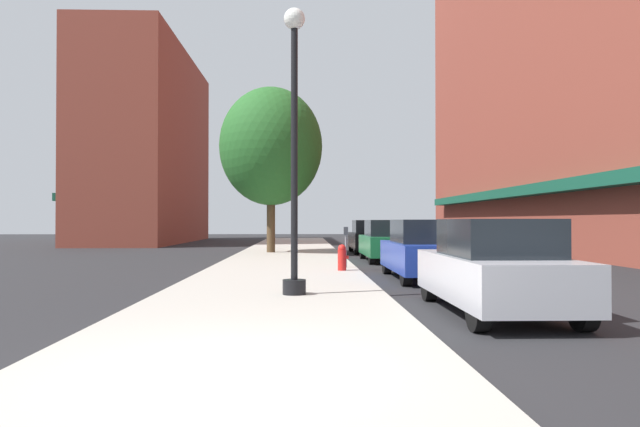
# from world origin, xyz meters

# --- Properties ---
(ground_plane) EXTENTS (90.00, 90.00, 0.00)m
(ground_plane) POSITION_xyz_m (4.00, 18.00, 0.00)
(ground_plane) COLOR #232326
(sidewalk_slab) EXTENTS (4.80, 50.00, 0.12)m
(sidewalk_slab) POSITION_xyz_m (0.00, 19.00, 0.06)
(sidewalk_slab) COLOR #A8A399
(sidewalk_slab) RESTS_ON ground
(building_right_brick) EXTENTS (6.80, 40.00, 25.49)m
(building_right_brick) POSITION_xyz_m (14.99, 22.00, 12.72)
(building_right_brick) COLOR brown
(building_right_brick) RESTS_ON ground
(building_far_background) EXTENTS (6.80, 18.00, 14.22)m
(building_far_background) POSITION_xyz_m (-11.01, 37.00, 7.09)
(building_far_background) COLOR brown
(building_far_background) RESTS_ON ground
(lamppost) EXTENTS (0.48, 0.48, 5.90)m
(lamppost) POSITION_xyz_m (0.48, 5.80, 3.20)
(lamppost) COLOR black
(lamppost) RESTS_ON sidewalk_slab
(fire_hydrant) EXTENTS (0.33, 0.26, 0.79)m
(fire_hydrant) POSITION_xyz_m (1.85, 11.31, 0.52)
(fire_hydrant) COLOR red
(fire_hydrant) RESTS_ON sidewalk_slab
(parking_meter_near) EXTENTS (0.14, 0.09, 1.31)m
(parking_meter_near) POSITION_xyz_m (2.05, 12.48, 0.95)
(parking_meter_near) COLOR slate
(parking_meter_near) RESTS_ON sidewalk_slab
(tree_near) EXTENTS (4.93, 4.93, 7.93)m
(tree_near) POSITION_xyz_m (-0.88, 21.31, 5.20)
(tree_near) COLOR #4C3823
(tree_near) RESTS_ON sidewalk_slab
(car_silver) EXTENTS (1.80, 4.30, 1.66)m
(car_silver) POSITION_xyz_m (4.00, 3.96, 0.81)
(car_silver) COLOR black
(car_silver) RESTS_ON ground
(car_blue) EXTENTS (1.80, 4.30, 1.66)m
(car_blue) POSITION_xyz_m (4.00, 9.74, 0.81)
(car_blue) COLOR black
(car_blue) RESTS_ON ground
(car_green) EXTENTS (1.80, 4.30, 1.66)m
(car_green) POSITION_xyz_m (4.00, 16.66, 0.81)
(car_green) COLOR black
(car_green) RESTS_ON ground
(car_black) EXTENTS (1.80, 4.30, 1.66)m
(car_black) POSITION_xyz_m (4.00, 22.59, 0.81)
(car_black) COLOR black
(car_black) RESTS_ON ground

